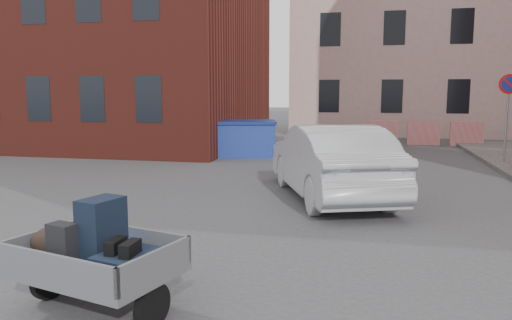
# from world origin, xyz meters

# --- Properties ---
(ground) EXTENTS (120.00, 120.00, 0.00)m
(ground) POSITION_xyz_m (0.00, 0.00, 0.00)
(ground) COLOR #38383A
(ground) RESTS_ON ground
(building_pink) EXTENTS (16.00, 8.00, 14.00)m
(building_pink) POSITION_xyz_m (6.00, 22.00, 7.00)
(building_pink) COLOR #B9978E
(building_pink) RESTS_ON ground
(far_building) EXTENTS (6.00, 6.00, 8.00)m
(far_building) POSITION_xyz_m (-20.00, 22.00, 4.00)
(far_building) COLOR maroon
(far_building) RESTS_ON ground
(no_parking_sign) EXTENTS (0.60, 0.09, 2.65)m
(no_parking_sign) POSITION_xyz_m (6.00, 9.48, 2.01)
(no_parking_sign) COLOR gray
(no_parking_sign) RESTS_ON sidewalk
(barriers) EXTENTS (4.70, 0.18, 1.00)m
(barriers) POSITION_xyz_m (4.20, 15.00, 0.50)
(barriers) COLOR red
(barriers) RESTS_ON ground
(trailer) EXTENTS (1.83, 1.96, 1.20)m
(trailer) POSITION_xyz_m (-0.84, -2.50, 0.61)
(trailer) COLOR black
(trailer) RESTS_ON ground
(dumpster) EXTENTS (3.24, 2.20, 1.24)m
(dumpster) POSITION_xyz_m (-2.69, 9.79, 0.62)
(dumpster) COLOR #1F3796
(dumpster) RESTS_ON ground
(silver_car) EXTENTS (3.26, 5.07, 1.58)m
(silver_car) POSITION_xyz_m (1.11, 3.65, 0.79)
(silver_car) COLOR #A9ACB0
(silver_car) RESTS_ON ground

